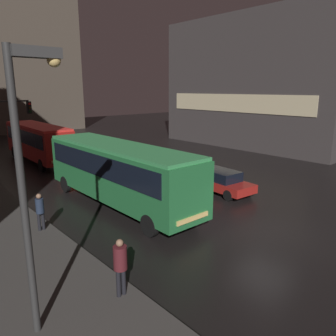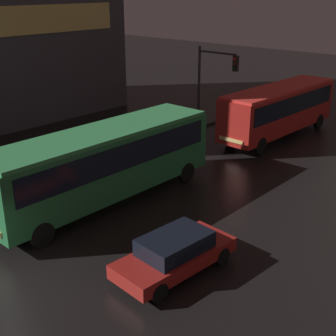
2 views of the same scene
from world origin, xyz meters
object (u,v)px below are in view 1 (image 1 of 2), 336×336
(bus_near, at_px, (118,168))
(street_lamp_sidewalk, at_px, (29,150))
(bus_far, at_px, (38,139))
(traffic_light_main, at_px, (7,123))
(car_taxi, at_px, (220,181))
(pedestrian_mid, at_px, (40,209))
(pedestrian_near, at_px, (120,262))

(bus_near, distance_m, street_lamp_sidewalk, 10.00)
(bus_far, height_order, traffic_light_main, traffic_light_main)
(car_taxi, xyz_separation_m, traffic_light_main, (-8.27, 12.92, 3.10))
(pedestrian_mid, bearing_deg, traffic_light_main, -24.45)
(bus_near, height_order, traffic_light_main, traffic_light_main)
(bus_near, xyz_separation_m, traffic_light_main, (-2.33, 10.83, 1.75))
(traffic_light_main, bearing_deg, pedestrian_mid, -100.94)
(car_taxi, distance_m, traffic_light_main, 15.65)
(pedestrian_near, bearing_deg, street_lamp_sidewalk, 62.78)
(car_taxi, distance_m, pedestrian_mid, 10.60)
(bus_near, distance_m, car_taxi, 6.44)
(pedestrian_near, bearing_deg, car_taxi, -86.88)
(bus_near, relative_size, car_taxi, 2.48)
(bus_near, bearing_deg, pedestrian_mid, 9.43)
(bus_near, bearing_deg, bus_far, -93.20)
(bus_near, distance_m, pedestrian_mid, 4.72)
(car_taxi, xyz_separation_m, street_lamp_sidewalk, (-12.69, -4.75, 4.13))
(bus_far, height_order, pedestrian_mid, bus_far)
(car_taxi, xyz_separation_m, pedestrian_mid, (-10.50, 1.34, 0.41))
(bus_far, height_order, pedestrian_near, bus_far)
(car_taxi, height_order, street_lamp_sidewalk, street_lamp_sidewalk)
(bus_far, distance_m, pedestrian_mid, 15.49)
(bus_far, xyz_separation_m, street_lamp_sidewalk, (-7.56, -20.59, 2.86))
(bus_far, xyz_separation_m, pedestrian_near, (-5.35, -20.79, -0.73))
(pedestrian_near, height_order, pedestrian_mid, pedestrian_near)
(pedestrian_near, xyz_separation_m, street_lamp_sidewalk, (-2.20, 0.20, 3.60))
(pedestrian_near, xyz_separation_m, traffic_light_main, (2.22, 17.87, 2.56))
(street_lamp_sidewalk, bearing_deg, pedestrian_near, -5.11)
(bus_far, bearing_deg, traffic_light_main, 44.48)
(pedestrian_mid, distance_m, traffic_light_main, 12.10)
(car_taxi, bearing_deg, pedestrian_mid, -3.01)
(car_taxi, bearing_deg, traffic_light_main, -53.12)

